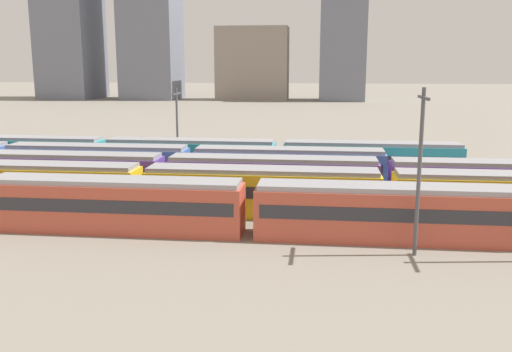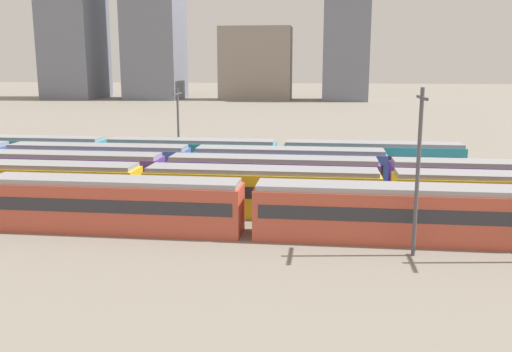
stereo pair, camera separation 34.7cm
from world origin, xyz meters
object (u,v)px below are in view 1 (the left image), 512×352
object	(u,v)px
train_track_1	(143,188)
catenary_pole_0	(420,165)
train_track_2	(384,181)
catenary_pole_1	(177,124)
train_track_3	(98,163)
train_track_4	(191,156)

from	to	relation	value
train_track_1	catenary_pole_0	size ratio (longest dim) A/B	7.32
train_track_1	catenary_pole_0	bearing A→B (deg)	-22.23
train_track_2	catenary_pole_1	bearing A→B (deg)	147.44
train_track_1	train_track_3	size ratio (longest dim) A/B	1.34
train_track_2	train_track_3	xyz separation A→B (m)	(-27.23, 5.20, -0.00)
train_track_3	catenary_pole_1	distance (m)	10.74
train_track_4	catenary_pole_1	world-z (taller)	catenary_pole_1
train_track_1	train_track_2	distance (m)	19.95
train_track_3	train_track_4	xyz separation A→B (m)	(8.18, 5.20, 0.00)
train_track_1	catenary_pole_0	world-z (taller)	catenary_pole_0
train_track_4	train_track_1	bearing A→B (deg)	-90.76
train_track_2	train_track_4	xyz separation A→B (m)	(-19.06, 10.40, -0.00)
train_track_3	catenary_pole_0	world-z (taller)	catenary_pole_0
train_track_3	train_track_1	bearing A→B (deg)	-52.54
catenary_pole_0	catenary_pole_1	bearing A→B (deg)	129.01
train_track_2	catenary_pole_0	distance (m)	13.80
catenary_pole_0	catenary_pole_1	distance (m)	34.57
train_track_1	catenary_pole_1	size ratio (longest dim) A/B	8.37
train_track_3	train_track_4	distance (m)	9.69
train_track_2	catenary_pole_0	size ratio (longest dim) A/B	11.02
train_track_2	train_track_4	world-z (taller)	same
train_track_3	catenary_pole_0	xyz separation A→B (m)	(27.70, -18.47, 3.75)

